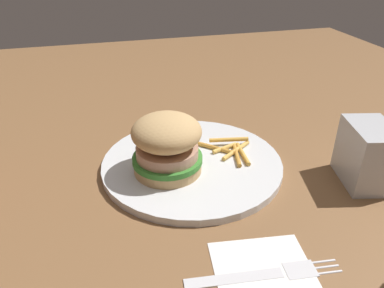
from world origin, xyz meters
TOP-DOWN VIEW (x-y plane):
  - ground_plane at (0.00, 0.00)m, footprint 1.60×1.60m
  - plate at (-0.02, -0.01)m, footprint 0.29×0.29m
  - sandwich at (-0.04, 0.03)m, footprint 0.11×0.11m
  - fries_pile at (-0.01, -0.08)m, footprint 0.09×0.09m
  - napkin at (-0.25, -0.04)m, footprint 0.12×0.12m
  - fork at (-0.26, -0.04)m, footprint 0.04×0.17m
  - napkin_dispenser at (-0.13, -0.25)m, footprint 0.10×0.08m

SIDE VIEW (x-z plane):
  - ground_plane at x=0.00m, z-range 0.00..0.00m
  - napkin at x=-0.25m, z-range 0.00..0.00m
  - fork at x=-0.26m, z-range 0.00..0.01m
  - plate at x=-0.02m, z-range 0.00..0.01m
  - fries_pile at x=-0.01m, z-range 0.01..0.02m
  - napkin_dispenser at x=-0.13m, z-range 0.00..0.09m
  - sandwich at x=-0.04m, z-range 0.01..0.10m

